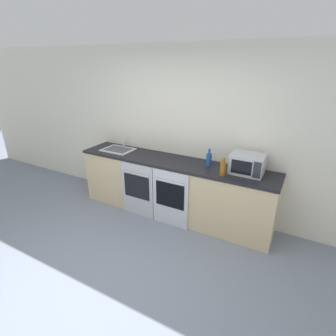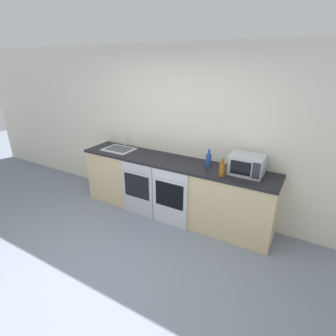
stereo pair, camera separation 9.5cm
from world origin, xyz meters
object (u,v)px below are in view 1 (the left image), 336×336
at_px(bottle_blue, 209,159).
at_px(bottle_amber, 223,169).
at_px(sink, 118,149).
at_px(oven_left, 137,190).
at_px(oven_right, 170,199).
at_px(microwave, 247,164).

distance_m(bottle_blue, bottle_amber, 0.37).
height_order(bottle_amber, sink, sink).
xyz_separation_m(oven_left, oven_right, (0.59, 0.00, 0.00)).
bearing_deg(microwave, oven_right, -159.27).
bearing_deg(bottle_blue, sink, -178.31).
relative_size(oven_right, bottle_amber, 3.60).
bearing_deg(oven_left, oven_right, 0.00).
bearing_deg(sink, oven_left, -28.25).
bearing_deg(oven_right, bottle_amber, 10.65).
distance_m(oven_right, bottle_blue, 0.81).
xyz_separation_m(oven_left, bottle_amber, (1.31, 0.13, 0.58)).
xyz_separation_m(oven_left, microwave, (1.57, 0.37, 0.61)).
bearing_deg(microwave, bottle_amber, -137.93).
distance_m(oven_left, oven_right, 0.59).
bearing_deg(bottle_amber, bottle_blue, 140.61).
bearing_deg(microwave, bottle_blue, -179.73).
xyz_separation_m(microwave, bottle_blue, (-0.54, -0.00, -0.03)).
xyz_separation_m(oven_right, bottle_amber, (0.72, 0.13, 0.58)).
bearing_deg(oven_left, bottle_blue, 19.70).
height_order(microwave, bottle_amber, microwave).
xyz_separation_m(microwave, sink, (-2.16, -0.05, -0.12)).
bearing_deg(oven_right, oven_left, 180.00).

